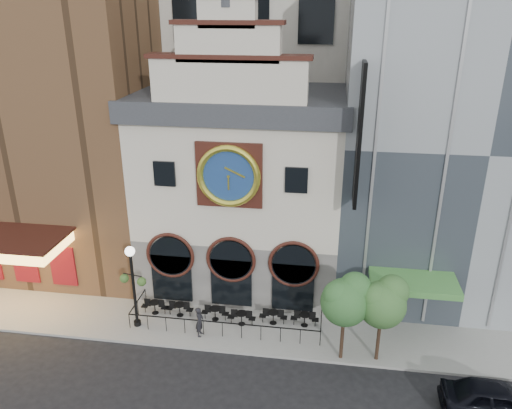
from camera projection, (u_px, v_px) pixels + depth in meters
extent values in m
plane|color=black|center=(218.00, 353.00, 26.25)|extent=(120.00, 120.00, 0.00)
cube|color=gray|center=(227.00, 323.00, 28.51)|extent=(44.00, 5.00, 0.15)
cube|color=#605E5B|center=(243.00, 248.00, 32.78)|extent=(12.00, 8.00, 4.00)
cube|color=beige|center=(243.00, 168.00, 30.72)|extent=(12.00, 8.00, 7.00)
cube|color=#2D3035|center=(242.00, 101.00, 29.18)|extent=(12.60, 8.60, 1.20)
cube|color=#361610|center=(229.00, 175.00, 26.64)|extent=(3.60, 0.25, 3.60)
cylinder|color=navy|center=(229.00, 176.00, 26.51)|extent=(3.10, 0.12, 3.10)
torus|color=gold|center=(228.00, 176.00, 26.44)|extent=(3.46, 0.36, 3.46)
cube|color=brown|center=(50.00, 77.00, 32.45)|extent=(14.00, 12.00, 25.00)
cube|color=#FFBF59|center=(2.00, 243.00, 28.50)|extent=(7.00, 3.40, 0.70)
cube|color=#361610|center=(1.00, 236.00, 28.33)|extent=(7.40, 3.80, 0.15)
cube|color=maroon|center=(25.00, 263.00, 30.84)|extent=(5.60, 0.15, 2.60)
cube|color=gray|center=(462.00, 128.00, 29.84)|extent=(14.00, 12.00, 20.00)
cube|color=#4A9142|center=(414.00, 283.00, 26.16)|extent=(4.50, 2.40, 0.35)
cube|color=black|center=(359.00, 136.00, 23.92)|extent=(0.18, 1.60, 7.00)
cylinder|color=black|center=(154.00, 302.00, 29.06)|extent=(0.68, 0.68, 0.03)
cylinder|color=black|center=(155.00, 308.00, 29.20)|extent=(0.06, 0.06, 0.72)
cylinder|color=black|center=(179.00, 305.00, 28.84)|extent=(0.68, 0.68, 0.03)
cylinder|color=black|center=(180.00, 310.00, 28.98)|extent=(0.06, 0.06, 0.72)
cylinder|color=black|center=(215.00, 309.00, 28.47)|extent=(0.68, 0.68, 0.03)
cylinder|color=black|center=(215.00, 314.00, 28.60)|extent=(0.06, 0.06, 0.72)
cylinder|color=black|center=(242.00, 313.00, 28.04)|extent=(0.68, 0.68, 0.03)
cylinder|color=black|center=(242.00, 319.00, 28.18)|extent=(0.06, 0.06, 0.72)
cylinder|color=black|center=(273.00, 312.00, 28.13)|extent=(0.68, 0.68, 0.03)
cylinder|color=black|center=(273.00, 318.00, 28.27)|extent=(0.06, 0.06, 0.72)
cylinder|color=black|center=(305.00, 314.00, 27.93)|extent=(0.68, 0.68, 0.03)
cylinder|color=black|center=(305.00, 320.00, 28.07)|extent=(0.06, 0.06, 0.72)
imported|color=black|center=(497.00, 400.00, 22.01)|extent=(4.88, 2.04, 1.65)
imported|color=black|center=(200.00, 322.00, 27.07)|extent=(0.43, 0.65, 1.75)
cylinder|color=black|center=(134.00, 291.00, 27.42)|extent=(0.16, 0.16, 4.50)
cylinder|color=black|center=(137.00, 323.00, 28.21)|extent=(0.40, 0.40, 0.27)
sphere|color=white|center=(130.00, 251.00, 26.51)|extent=(0.54, 0.54, 0.54)
sphere|color=#2F5120|center=(124.00, 278.00, 27.33)|extent=(0.50, 0.50, 0.50)
sphere|color=#2F5120|center=(142.00, 282.00, 27.01)|extent=(0.50, 0.50, 0.50)
cylinder|color=#382619|center=(342.00, 336.00, 25.20)|extent=(0.18, 0.18, 2.58)
sphere|color=#275A24|center=(345.00, 302.00, 24.44)|extent=(2.40, 2.40, 2.40)
sphere|color=#275A24|center=(355.00, 289.00, 24.39)|extent=(1.66, 1.66, 1.66)
sphere|color=#275A24|center=(338.00, 296.00, 24.15)|extent=(1.48, 1.48, 1.48)
cylinder|color=#382619|center=(378.00, 338.00, 25.10)|extent=(0.18, 0.18, 2.54)
sphere|color=#2F5D24|center=(382.00, 305.00, 24.35)|extent=(2.36, 2.36, 2.36)
sphere|color=#2F5D24|center=(392.00, 291.00, 24.30)|extent=(1.63, 1.63, 1.63)
sphere|color=#2F5D24|center=(376.00, 298.00, 24.07)|extent=(1.45, 1.45, 1.45)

